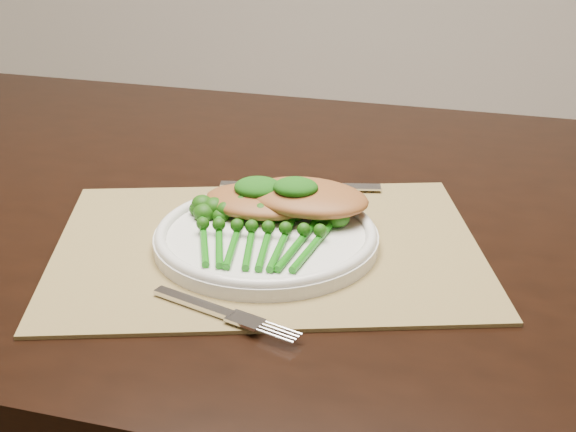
% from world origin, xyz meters
% --- Properties ---
extents(placemat, '(0.53, 0.44, 0.00)m').
position_xyz_m(placemat, '(0.02, -0.25, 0.75)').
color(placemat, olive).
rests_on(placemat, dining_table).
extents(dinner_plate, '(0.25, 0.25, 0.02)m').
position_xyz_m(dinner_plate, '(0.02, -0.25, 0.77)').
color(dinner_plate, silver).
rests_on(dinner_plate, placemat).
extents(knife, '(0.21, 0.05, 0.01)m').
position_xyz_m(knife, '(0.01, -0.09, 0.76)').
color(knife, silver).
rests_on(knife, placemat).
extents(fork, '(0.16, 0.07, 0.01)m').
position_xyz_m(fork, '(0.02, -0.40, 0.76)').
color(fork, silver).
rests_on(fork, placemat).
extents(chicken_fillet_left, '(0.14, 0.11, 0.03)m').
position_xyz_m(chicken_fillet_left, '(-0.00, -0.19, 0.78)').
color(chicken_fillet_left, '#94582B').
rests_on(chicken_fillet_left, dinner_plate).
extents(chicken_fillet_right, '(0.16, 0.12, 0.03)m').
position_xyz_m(chicken_fillet_right, '(0.05, -0.19, 0.79)').
color(chicken_fillet_right, '#94582B').
rests_on(chicken_fillet_right, dinner_plate).
extents(pesto_dollop_left, '(0.06, 0.05, 0.02)m').
position_xyz_m(pesto_dollop_left, '(-0.01, -0.19, 0.80)').
color(pesto_dollop_left, '#0C3F09').
rests_on(pesto_dollop_left, chicken_fillet_left).
extents(pesto_dollop_right, '(0.05, 0.04, 0.02)m').
position_xyz_m(pesto_dollop_right, '(0.04, -0.20, 0.81)').
color(pesto_dollop_right, '#0C3F09').
rests_on(pesto_dollop_right, chicken_fillet_right).
extents(broccolini_bundle, '(0.15, 0.17, 0.04)m').
position_xyz_m(broccolini_bundle, '(0.01, -0.27, 0.77)').
color(broccolini_bundle, '#12670D').
rests_on(broccolini_bundle, dinner_plate).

